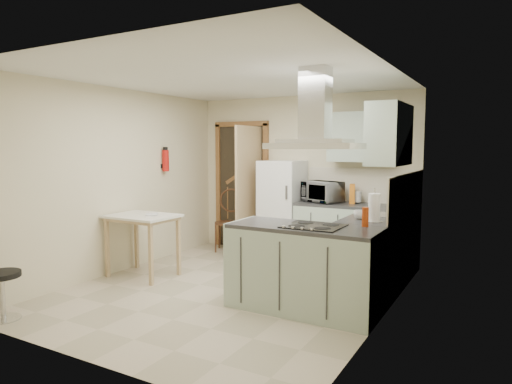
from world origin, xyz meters
The scene contains 28 objects.
floor centered at (0.00, 0.00, 0.00)m, with size 4.20×4.20×0.00m, color #B8A98F.
ceiling centered at (0.00, 0.00, 2.50)m, with size 4.20×4.20×0.00m, color silver.
back_wall centered at (0.00, 2.10, 1.25)m, with size 3.60×3.60×0.00m, color beige.
left_wall centered at (-1.80, 0.00, 1.25)m, with size 4.20×4.20×0.00m, color beige.
right_wall centered at (1.80, 0.00, 1.25)m, with size 4.20×4.20×0.00m, color beige.
doorway centered at (-1.10, 2.07, 1.05)m, with size 1.10×0.12×2.10m, color brown.
fridge centered at (-0.20, 1.80, 0.75)m, with size 0.60×0.60×1.50m, color white.
counter_back centered at (0.66, 1.80, 0.45)m, with size 1.08×0.60×0.90m, color #9EB2A0.
counter_right centered at (1.50, 1.12, 0.45)m, with size 0.60×1.95×0.90m, color #9EB2A0.
splashback centered at (0.96, 2.09, 1.15)m, with size 1.68×0.02×0.50m, color beige.
wall_cabinet_back centered at (0.95, 1.93, 1.85)m, with size 0.85×0.35×0.70m, color #9EB2A0.
wall_cabinet_right centered at (1.62, 0.85, 1.85)m, with size 0.35×0.90×0.70m, color #9EB2A0.
peninsula centered at (1.02, -0.18, 0.45)m, with size 1.55×0.65×0.90m, color #9EB2A0.
hob centered at (1.12, -0.18, 0.91)m, with size 0.58×0.50×0.01m, color black.
extractor_hood centered at (1.12, -0.18, 1.72)m, with size 0.90×0.55×0.10m, color silver.
sink centered at (1.50, 0.95, 0.91)m, with size 0.45×0.40×0.01m, color silver.
fire_extinguisher centered at (-1.74, 0.90, 1.50)m, with size 0.10×0.10×0.32m, color #B2140F.
drop_leaf_table centered at (-1.34, -0.05, 0.41)m, with size 0.87×0.66×0.82m, color tan.
bentwood_chair centered at (-1.19, 1.75, 0.46)m, with size 0.41×0.41×0.92m, color #4F251A.
stool centered at (-1.48, -1.89, 0.24)m, with size 0.36×0.36×0.49m, color black.
microwave centered at (0.44, 1.81, 1.05)m, with size 0.55×0.37×0.30m, color black.
kettle centered at (0.94, 1.92, 1.00)m, with size 0.13×0.13×0.19m, color silver.
cereal_box centered at (0.88, 1.88, 1.04)m, with size 0.07×0.18×0.28m, color orange.
soap_bottle centered at (1.67, 1.45, 1.00)m, with size 0.09×0.09×0.19m, color silver.
paper_towel centered at (1.59, 0.40, 1.06)m, with size 0.13×0.13×0.32m, color white.
cup centered at (1.40, 0.51, 0.95)m, with size 0.13×0.13×0.10m, color white.
red_bottle centered at (1.58, 0.08, 1.00)m, with size 0.07×0.07×0.20m, color #B83C0F.
book centered at (-1.29, -0.04, 0.87)m, with size 0.15×0.21×0.09m, color #A44036.
Camera 1 is at (2.87, -4.48, 1.71)m, focal length 32.00 mm.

